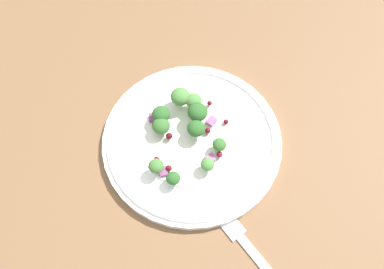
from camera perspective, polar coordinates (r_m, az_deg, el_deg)
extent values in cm
cube|color=brown|center=(61.77, 2.47, -2.26)|extent=(180.00, 180.00, 2.00)
cylinder|color=white|center=(60.63, 0.00, -0.90)|extent=(26.65, 26.65, 1.20)
torus|color=white|center=(60.09, 0.00, -0.65)|extent=(25.52, 25.52, 1.00)
cylinder|color=white|center=(60.00, 0.00, -0.61)|extent=(15.46, 15.46, 0.20)
cylinder|color=#9EC684|center=(60.23, -4.31, 0.68)|extent=(0.98, 0.98, 0.98)
ellipsoid|color=#386B2D|center=(59.19, -4.38, 1.21)|extent=(2.62, 2.62, 1.97)
cylinder|color=#ADD18E|center=(60.36, 0.78, 2.55)|extent=(1.10, 1.10, 1.10)
ellipsoid|color=#2D6028|center=(59.22, 0.79, 3.18)|extent=(2.94, 2.94, 2.21)
cylinder|color=#9EC684|center=(59.42, 0.50, 0.24)|extent=(0.99, 0.99, 0.99)
ellipsoid|color=#2D6028|center=(58.36, 0.51, 0.78)|extent=(2.63, 2.63, 1.98)
cylinder|color=#ADD18E|center=(58.88, 4.05, -1.48)|extent=(0.74, 0.74, 0.74)
ellipsoid|color=#386B2D|center=(58.08, 4.10, -1.10)|extent=(1.98, 1.98, 1.48)
cylinder|color=#8EB77A|center=(57.30, -5.00, -4.80)|extent=(0.80, 0.80, 0.80)
ellipsoid|color=#477A38|center=(56.42, -5.07, -4.43)|extent=(2.13, 2.13, 1.60)
cylinder|color=#8EB77A|center=(56.84, -2.62, -6.48)|extent=(0.74, 0.74, 0.74)
ellipsoid|color=#2D6028|center=(56.01, -2.66, -6.16)|extent=(1.98, 1.98, 1.48)
cylinder|color=#ADD18E|center=(60.91, -4.30, 2.29)|extent=(1.00, 1.00, 1.00)
ellipsoid|color=#2D6028|center=(59.87, -4.38, 2.86)|extent=(2.68, 2.68, 2.01)
cylinder|color=#8EB77A|center=(61.94, -1.61, 4.69)|extent=(1.11, 1.11, 1.11)
ellipsoid|color=#4C843D|center=(60.82, -1.64, 5.35)|extent=(2.95, 2.95, 2.21)
cylinder|color=#8EB77A|center=(61.56, 0.22, 4.22)|extent=(0.91, 0.91, 0.91)
ellipsoid|color=#4C843D|center=(60.62, 0.23, 4.75)|extent=(2.43, 2.43, 1.83)
cylinder|color=#8EB77A|center=(57.35, 2.16, -4.56)|extent=(0.72, 0.72, 0.72)
ellipsoid|color=#4C843D|center=(56.56, 2.19, -4.22)|extent=(1.92, 1.92, 1.44)
sphere|color=#4C0A14|center=(59.30, -3.23, -0.23)|extent=(0.97, 0.97, 0.97)
sphere|color=maroon|center=(62.16, 2.49, 4.43)|extent=(0.74, 0.74, 0.74)
sphere|color=maroon|center=(57.50, -3.29, -4.76)|extent=(0.88, 0.88, 0.88)
sphere|color=maroon|center=(58.18, 3.88, -2.79)|extent=(0.90, 0.90, 0.90)
sphere|color=maroon|center=(58.05, -5.02, -3.44)|extent=(0.72, 0.72, 0.72)
sphere|color=maroon|center=(59.80, 2.23, 0.54)|extent=(0.84, 0.84, 0.84)
sphere|color=maroon|center=(60.83, 4.89, 1.74)|extent=(0.74, 0.74, 0.74)
cube|color=#843D75|center=(61.43, -5.43, 2.39)|extent=(1.93, 1.94, 0.54)
cube|color=#934C84|center=(58.26, -4.99, -3.89)|extent=(1.22, 1.35, 0.56)
cube|color=#A35B93|center=(58.28, 2.57, -3.39)|extent=(1.77, 1.76, 0.40)
cube|color=#A35B93|center=(60.73, 2.75, 1.89)|extent=(1.28, 1.48, 0.55)
cube|color=#934C84|center=(57.60, -4.03, -5.18)|extent=(1.78, 1.76, 0.47)
cube|color=silver|center=(56.78, 5.54, -12.65)|extent=(4.15, 3.35, 0.50)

